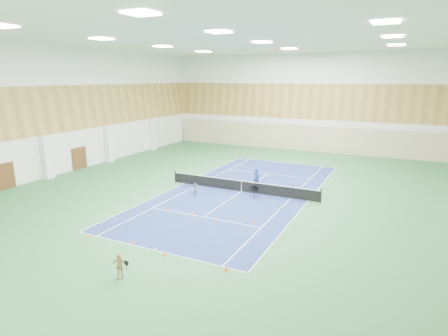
% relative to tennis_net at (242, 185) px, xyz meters
% --- Properties ---
extents(ground, '(40.00, 40.00, 0.00)m').
position_rel_tennis_net_xyz_m(ground, '(0.00, 0.00, -0.55)').
color(ground, '#2C683B').
rests_on(ground, ground).
extents(room_shell, '(36.00, 40.00, 12.00)m').
position_rel_tennis_net_xyz_m(room_shell, '(0.00, 0.00, 5.45)').
color(room_shell, white).
rests_on(room_shell, ground).
extents(wood_cladding, '(36.00, 40.00, 8.00)m').
position_rel_tennis_net_xyz_m(wood_cladding, '(0.00, 0.00, 7.45)').
color(wood_cladding, '#AF8641').
rests_on(wood_cladding, room_shell).
extents(ceiling_light_grid, '(21.40, 25.40, 0.06)m').
position_rel_tennis_net_xyz_m(ceiling_light_grid, '(0.00, 0.00, 11.37)').
color(ceiling_light_grid, white).
rests_on(ceiling_light_grid, room_shell).
extents(court_surface, '(10.97, 23.77, 0.01)m').
position_rel_tennis_net_xyz_m(court_surface, '(0.00, 0.00, -0.55)').
color(court_surface, navy).
rests_on(court_surface, ground).
extents(tennis_balls_scatter, '(10.57, 22.77, 0.07)m').
position_rel_tennis_net_xyz_m(tennis_balls_scatter, '(0.00, 0.00, -0.50)').
color(tennis_balls_scatter, yellow).
rests_on(tennis_balls_scatter, ground).
extents(tennis_net, '(12.80, 0.10, 1.10)m').
position_rel_tennis_net_xyz_m(tennis_net, '(0.00, 0.00, 0.00)').
color(tennis_net, black).
rests_on(tennis_net, ground).
extents(back_curtain, '(35.40, 0.16, 3.20)m').
position_rel_tennis_net_xyz_m(back_curtain, '(0.00, 19.75, 1.05)').
color(back_curtain, '#C6B793').
rests_on(back_curtain, ground).
extents(door_left_a, '(0.08, 1.80, 2.20)m').
position_rel_tennis_net_xyz_m(door_left_a, '(-17.92, -8.00, 0.55)').
color(door_left_a, '#593319').
rests_on(door_left_a, ground).
extents(door_left_b, '(0.08, 1.80, 2.20)m').
position_rel_tennis_net_xyz_m(door_left_b, '(-17.92, 0.00, 0.55)').
color(door_left_b, '#593319').
rests_on(door_left_b, ground).
extents(coach, '(0.62, 0.45, 1.57)m').
position_rel_tennis_net_xyz_m(coach, '(0.53, 1.95, 0.24)').
color(coach, navy).
rests_on(coach, ground).
extents(child_court, '(0.54, 0.44, 1.04)m').
position_rel_tennis_net_xyz_m(child_court, '(-2.79, -2.67, -0.03)').
color(child_court, gray).
rests_on(child_court, ground).
extents(child_apron, '(0.79, 0.52, 1.25)m').
position_rel_tennis_net_xyz_m(child_apron, '(0.33, -14.93, 0.08)').
color(child_apron, tan).
rests_on(child_apron, ground).
extents(ball_cart, '(0.66, 0.66, 0.88)m').
position_rel_tennis_net_xyz_m(ball_cart, '(1.49, -1.03, -0.11)').
color(ball_cart, black).
rests_on(ball_cart, ground).
extents(cone_svc_a, '(0.19, 0.19, 0.21)m').
position_rel_tennis_net_xyz_m(cone_svc_a, '(-2.99, -6.33, -0.45)').
color(cone_svc_a, '#D8490B').
rests_on(cone_svc_a, ground).
extents(cone_svc_b, '(0.20, 0.20, 0.22)m').
position_rel_tennis_net_xyz_m(cone_svc_b, '(-0.97, -6.22, -0.44)').
color(cone_svc_b, orange).
rests_on(cone_svc_b, ground).
extents(cone_svc_c, '(0.19, 0.19, 0.20)m').
position_rel_tennis_net_xyz_m(cone_svc_c, '(1.08, -6.74, -0.45)').
color(cone_svc_c, orange).
rests_on(cone_svc_c, ground).
extents(cone_svc_d, '(0.21, 0.21, 0.24)m').
position_rel_tennis_net_xyz_m(cone_svc_d, '(3.38, -5.97, -0.43)').
color(cone_svc_d, '#FF480D').
rests_on(cone_svc_d, ground).
extents(cone_base_a, '(0.19, 0.19, 0.21)m').
position_rel_tennis_net_xyz_m(cone_base_a, '(-4.46, -12.16, -0.44)').
color(cone_base_a, '#D7560B').
rests_on(cone_base_a, ground).
extents(cone_base_b, '(0.18, 0.18, 0.20)m').
position_rel_tennis_net_xyz_m(cone_base_b, '(-1.57, -11.72, -0.45)').
color(cone_base_b, '#F9540D').
rests_on(cone_base_b, ground).
extents(cone_base_c, '(0.21, 0.21, 0.23)m').
position_rel_tennis_net_xyz_m(cone_base_c, '(0.89, -12.14, -0.43)').
color(cone_base_c, orange).
rests_on(cone_base_c, ground).
extents(cone_base_d, '(0.21, 0.21, 0.23)m').
position_rel_tennis_net_xyz_m(cone_base_d, '(4.45, -12.16, -0.43)').
color(cone_base_d, orange).
rests_on(cone_base_d, ground).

